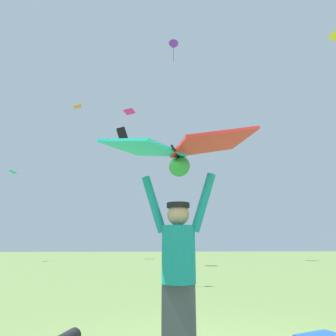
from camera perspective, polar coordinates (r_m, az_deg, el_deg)
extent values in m
cube|color=#424751|center=(3.15, 2.21, -29.10)|extent=(0.35, 0.28, 0.82)
cylinder|color=teal|center=(3.06, 2.08, -16.47)|extent=(0.43, 0.43, 0.56)
sphere|color=tan|center=(3.08, 2.01, -9.09)|extent=(0.23, 0.23, 0.23)
cylinder|color=black|center=(3.09, 1.99, -7.34)|extent=(0.30, 0.30, 0.05)
cylinder|color=teal|center=(3.05, 6.93, -6.68)|extent=(0.29, 0.17, 0.62)
cylinder|color=teal|center=(3.15, -2.81, -7.02)|extent=(0.29, 0.17, 0.62)
cylinder|color=black|center=(3.21, 1.90, 2.52)|extent=(0.22, 0.62, 0.02)
cube|color=red|center=(3.10, 8.61, 4.90)|extent=(0.84, 0.74, 0.19)
cube|color=#19B2AD|center=(3.23, -5.18, 3.93)|extent=(1.00, 0.99, 0.19)
cone|color=green|center=(3.18, 1.92, 0.81)|extent=(0.29, 0.26, 0.24)
pyramid|color=#19B2AD|center=(28.53, -28.07, -0.65)|extent=(0.77, 0.75, 0.37)
cone|color=purple|center=(32.91, 1.08, 22.80)|extent=(1.37, 1.49, 1.13)
cylinder|color=#602387|center=(32.23, 1.09, 21.21)|extent=(0.05, 0.05, 1.47)
pyramid|color=#DB2393|center=(21.57, -7.58, 10.96)|extent=(0.92, 0.92, 0.19)
pyramid|color=orange|center=(34.01, -17.33, 11.47)|extent=(1.15, 1.20, 0.52)
cube|color=black|center=(30.26, -8.95, 6.45)|extent=(1.27, 0.99, 1.59)
cylinder|color=silver|center=(9.45, 2.40, -17.20)|extent=(0.04, 0.04, 1.63)
cone|color=purple|center=(9.47, 3.21, -12.99)|extent=(0.28, 0.24, 0.24)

